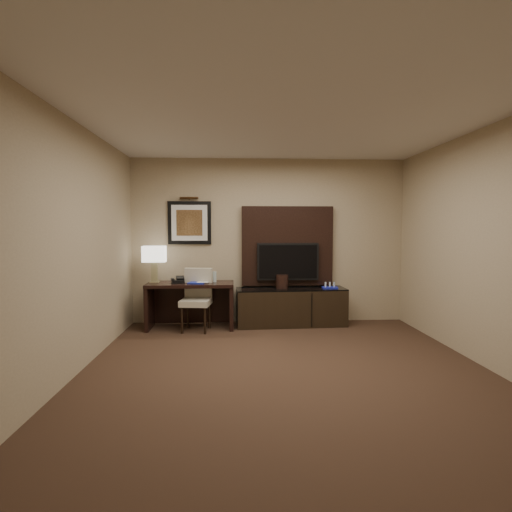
{
  "coord_description": "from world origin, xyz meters",
  "views": [
    {
      "loc": [
        -0.55,
        -4.1,
        1.56
      ],
      "look_at": [
        -0.25,
        1.8,
        1.15
      ],
      "focal_mm": 28.0,
      "sensor_mm": 36.0,
      "label": 1
    }
  ],
  "objects": [
    {
      "name": "desk_chair",
      "position": [
        -1.15,
        1.92,
        0.45
      ],
      "size": [
        0.49,
        0.55,
        0.9
      ],
      "primitive_type": null,
      "rotation": [
        0.0,
        0.0,
        -0.13
      ],
      "color": "beige",
      "rests_on": "floor"
    },
    {
      "name": "wall_right",
      "position": [
        2.25,
        0.0,
        1.35
      ],
      "size": [
        0.01,
        5.0,
        2.7
      ],
      "primitive_type": "cube",
      "color": "tan",
      "rests_on": "floor"
    },
    {
      "name": "artwork",
      "position": [
        -1.3,
        2.48,
        1.65
      ],
      "size": [
        0.7,
        0.04,
        0.7
      ],
      "primitive_type": "cube",
      "color": "black",
      "rests_on": "wall_back"
    },
    {
      "name": "ceiling",
      "position": [
        0.0,
        0.0,
        2.7
      ],
      "size": [
        4.5,
        5.0,
        0.01
      ],
      "primitive_type": "cube",
      "color": "silver",
      "rests_on": "wall_back"
    },
    {
      "name": "minibar_tray",
      "position": [
        0.96,
        2.19,
        0.64
      ],
      "size": [
        0.25,
        0.16,
        0.09
      ],
      "primitive_type": null,
      "rotation": [
        0.0,
        0.0,
        -0.06
      ],
      "color": "#1B24B5",
      "rests_on": "credenza"
    },
    {
      "name": "tv_wall_panel",
      "position": [
        0.3,
        2.44,
        1.27
      ],
      "size": [
        1.5,
        0.12,
        1.3
      ],
      "primitive_type": "cube",
      "color": "black",
      "rests_on": "wall_back"
    },
    {
      "name": "desk",
      "position": [
        -1.25,
        2.1,
        0.36
      ],
      "size": [
        1.34,
        0.58,
        0.72
      ],
      "primitive_type": "cube",
      "rotation": [
        0.0,
        0.0,
        0.0
      ],
      "color": "black",
      "rests_on": "floor"
    },
    {
      "name": "ice_bucket",
      "position": [
        0.19,
        2.22,
        0.71
      ],
      "size": [
        0.2,
        0.2,
        0.22
      ],
      "primitive_type": "cylinder",
      "rotation": [
        0.0,
        0.0,
        -0.03
      ],
      "color": "black",
      "rests_on": "credenza"
    },
    {
      "name": "floor",
      "position": [
        0.0,
        0.0,
        -0.01
      ],
      "size": [
        4.5,
        5.0,
        0.01
      ],
      "primitive_type": "cube",
      "color": "#342117",
      "rests_on": "ground"
    },
    {
      "name": "credenza",
      "position": [
        0.34,
        2.2,
        0.3
      ],
      "size": [
        1.77,
        0.57,
        0.6
      ],
      "primitive_type": "cube",
      "rotation": [
        0.0,
        0.0,
        0.05
      ],
      "color": "black",
      "rests_on": "floor"
    },
    {
      "name": "wall_front",
      "position": [
        0.0,
        -2.5,
        1.35
      ],
      "size": [
        4.5,
        0.01,
        2.7
      ],
      "primitive_type": "cube",
      "color": "tan",
      "rests_on": "floor"
    },
    {
      "name": "picture_light",
      "position": [
        -1.3,
        2.44,
        2.05
      ],
      "size": [
        0.04,
        0.04,
        0.3
      ],
      "primitive_type": "cylinder",
      "color": "#3F2814",
      "rests_on": "wall_back"
    },
    {
      "name": "water_bottle",
      "position": [
        -0.88,
        2.16,
        0.8
      ],
      "size": [
        0.06,
        0.06,
        0.17
      ],
      "primitive_type": "cylinder",
      "rotation": [
        0.0,
        0.0,
        -0.11
      ],
      "color": "#AABFC0",
      "rests_on": "desk"
    },
    {
      "name": "blue_folder",
      "position": [
        -1.13,
        2.07,
        0.73
      ],
      "size": [
        0.33,
        0.38,
        0.02
      ],
      "primitive_type": "cube",
      "rotation": [
        0.0,
        0.0,
        -0.27
      ],
      "color": "#17269A",
      "rests_on": "desk"
    },
    {
      "name": "table_lamp",
      "position": [
        -1.82,
        2.18,
        1.01
      ],
      "size": [
        0.41,
        0.3,
        0.6
      ],
      "primitive_type": null,
      "rotation": [
        0.0,
        0.0,
        -0.27
      ],
      "color": "#93885B",
      "rests_on": "desk"
    },
    {
      "name": "wall_left",
      "position": [
        -2.25,
        0.0,
        1.35
      ],
      "size": [
        0.01,
        5.0,
        2.7
      ],
      "primitive_type": "cube",
      "color": "tan",
      "rests_on": "floor"
    },
    {
      "name": "book",
      "position": [
        -1.14,
        2.08,
        0.83
      ],
      "size": [
        0.18,
        0.03,
        0.24
      ],
      "primitive_type": "imported",
      "rotation": [
        0.0,
        0.0,
        -0.06
      ],
      "color": "tan",
      "rests_on": "desk"
    },
    {
      "name": "desk_phone",
      "position": [
        -1.44,
        2.05,
        0.76
      ],
      "size": [
        0.22,
        0.21,
        0.09
      ],
      "primitive_type": null,
      "rotation": [
        0.0,
        0.0,
        0.25
      ],
      "color": "black",
      "rests_on": "desk"
    },
    {
      "name": "tv",
      "position": [
        0.3,
        2.34,
        1.02
      ],
      "size": [
        1.0,
        0.08,
        0.6
      ],
      "primitive_type": "cube",
      "color": "black",
      "rests_on": "tv_wall_panel"
    },
    {
      "name": "wall_back",
      "position": [
        0.0,
        2.5,
        1.35
      ],
      "size": [
        4.5,
        0.01,
        2.7
      ],
      "primitive_type": "cube",
      "color": "tan",
      "rests_on": "floor"
    }
  ]
}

